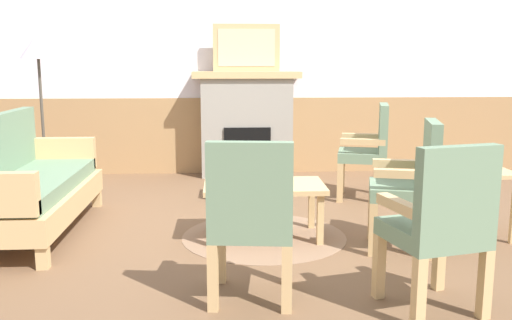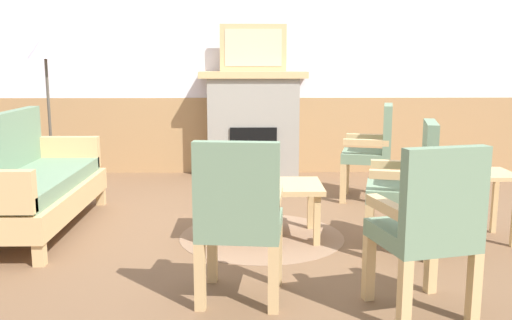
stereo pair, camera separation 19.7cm
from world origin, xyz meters
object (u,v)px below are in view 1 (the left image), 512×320
at_px(couch, 29,186).
at_px(armchair_by_window_left, 413,180).
at_px(armchair_near_fireplace, 370,147).
at_px(armchair_front_center, 441,221).
at_px(fireplace, 247,123).
at_px(floor_lamp_by_couch, 38,57).
at_px(side_table, 483,184).
at_px(book_on_table, 249,182).
at_px(framed_picture, 246,48).
at_px(coffee_table, 264,190).
at_px(footstool, 238,171).
at_px(armchair_front_left, 251,214).

xyz_separation_m(couch, armchair_by_window_left, (3.00, -0.58, 0.14)).
distance_m(armchair_near_fireplace, armchair_front_center, 2.68).
height_order(fireplace, floor_lamp_by_couch, floor_lamp_by_couch).
height_order(side_table, floor_lamp_by_couch, floor_lamp_by_couch).
bearing_deg(fireplace, book_on_table, -91.85).
height_order(framed_picture, coffee_table, framed_picture).
bearing_deg(coffee_table, armchair_by_window_left, -18.37).
height_order(coffee_table, armchair_by_window_left, armchair_by_window_left).
bearing_deg(coffee_table, book_on_table, 175.48).
bearing_deg(footstool, armchair_front_center, -69.08).
relative_size(side_table, floor_lamp_by_couch, 0.33).
relative_size(coffee_table, floor_lamp_by_couch, 0.57).
xyz_separation_m(fireplace, floor_lamp_by_couch, (-2.16, -0.92, 0.80)).
xyz_separation_m(couch, armchair_front_left, (1.75, -1.45, 0.14)).
distance_m(fireplace, side_table, 3.14).
bearing_deg(floor_lamp_by_couch, book_on_table, -36.56).
bearing_deg(framed_picture, fireplace, -90.00).
distance_m(couch, armchair_near_fireplace, 3.25).
height_order(framed_picture, side_table, framed_picture).
relative_size(footstool, armchair_front_left, 0.41).
bearing_deg(floor_lamp_by_couch, armchair_near_fireplace, -5.75).
distance_m(fireplace, framed_picture, 0.91).
bearing_deg(coffee_table, armchair_near_fireplace, 46.10).
xyz_separation_m(footstool, armchair_front_center, (1.05, -2.75, 0.25)).
bearing_deg(armchair_by_window_left, couch, 169.11).
xyz_separation_m(armchair_by_window_left, armchair_front_left, (-1.25, -0.88, 0.00)).
bearing_deg(side_table, couch, 175.07).
bearing_deg(coffee_table, armchair_front_left, -97.64).
distance_m(footstool, side_table, 2.38).
bearing_deg(armchair_front_left, framed_picture, 88.04).
bearing_deg(armchair_by_window_left, book_on_table, 162.92).
bearing_deg(armchair_front_center, footstool, 110.92).
height_order(fireplace, coffee_table, fireplace).
height_order(armchair_by_window_left, armchair_front_center, same).
distance_m(armchair_near_fireplace, armchair_by_window_left, 1.58).
xyz_separation_m(footstool, floor_lamp_by_couch, (-2.02, 0.25, 1.17)).
bearing_deg(fireplace, floor_lamp_by_couch, -157.03).
distance_m(armchair_front_left, armchair_front_center, 1.06).
xyz_separation_m(book_on_table, footstool, (-0.06, 1.29, -0.17)).
distance_m(fireplace, couch, 2.95).
xyz_separation_m(armchair_by_window_left, floor_lamp_by_couch, (-3.28, 1.91, 0.91)).
relative_size(framed_picture, floor_lamp_by_couch, 0.48).
height_order(couch, floor_lamp_by_couch, floor_lamp_by_couch).
relative_size(armchair_near_fireplace, armchair_front_center, 1.00).
height_order(coffee_table, armchair_front_left, armchair_front_left).
bearing_deg(armchair_by_window_left, fireplace, 111.65).
bearing_deg(armchair_by_window_left, armchair_front_center, -100.87).
distance_m(footstool, armchair_front_center, 2.96).
bearing_deg(side_table, book_on_table, 176.70).
xyz_separation_m(couch, armchair_near_fireplace, (3.09, 1.00, 0.14)).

